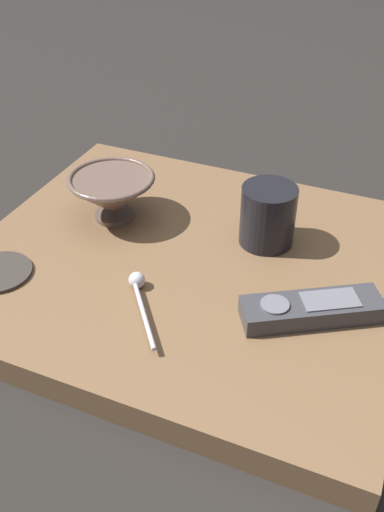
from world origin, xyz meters
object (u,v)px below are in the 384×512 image
object	(u,v)px
teaspoon	(140,289)
tv_remote_near	(312,309)
coffee_mug	(268,216)
cereal_bowl	(112,195)

from	to	relation	value
teaspoon	tv_remote_near	bearing A→B (deg)	-77.62
teaspoon	tv_remote_near	world-z (taller)	tv_remote_near
teaspoon	tv_remote_near	size ratio (longest dim) A/B	0.67
coffee_mug	tv_remote_near	world-z (taller)	coffee_mug
cereal_bowl	teaspoon	size ratio (longest dim) A/B	1.14
cereal_bowl	tv_remote_near	distance (m)	0.36
tv_remote_near	teaspoon	bearing A→B (deg)	102.38
teaspoon	tv_remote_near	xyz separation A→B (m)	(0.05, -0.22, 0.00)
cereal_bowl	coffee_mug	xyz separation A→B (m)	(0.03, -0.24, 0.00)
coffee_mug	tv_remote_near	distance (m)	0.17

